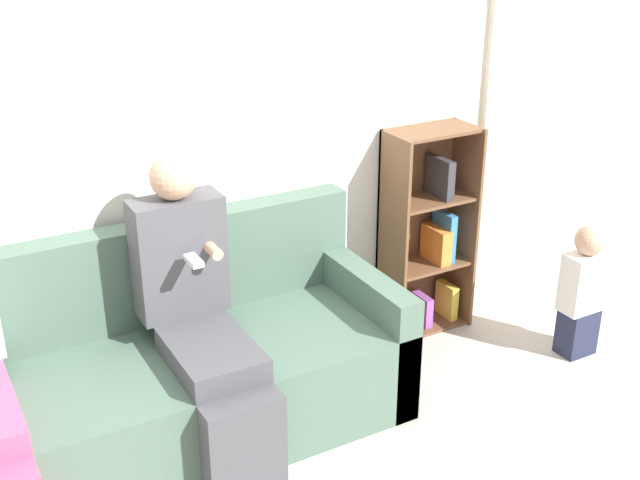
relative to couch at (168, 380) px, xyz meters
The scene contains 6 objects.
back_wall 1.10m from the couch, 61.67° to the left, with size 10.00×0.06×2.55m.
curtain_panel 2.57m from the couch, ahead, with size 0.70×0.04×2.09m.
couch is the anchor object (origin of this frame).
adult_seated 0.41m from the couch, 31.68° to the right, with size 0.40×0.81×1.31m.
toddler_standing 2.22m from the couch, ahead, with size 0.24×0.16×0.75m.
bookshelf 1.70m from the couch, 10.27° to the left, with size 0.50×0.28×1.18m.
Camera 1 is at (-1.14, -2.49, 2.34)m, focal length 45.00 mm.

